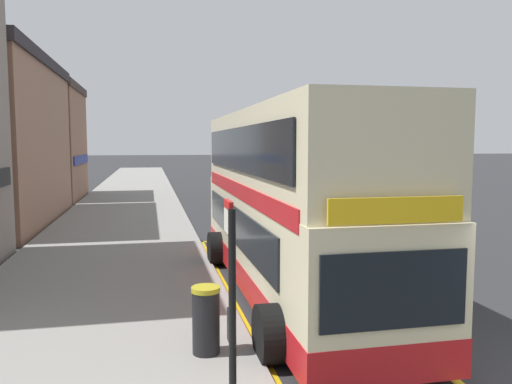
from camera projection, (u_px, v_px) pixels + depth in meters
ground_plane at (226, 191)px, 38.69m from camera, size 260.00×260.00×0.00m
pavement_near at (133, 192)px, 37.24m from camera, size 6.00×76.00×0.14m
double_decker_bus at (288, 208)px, 12.20m from camera, size 3.23×10.94×4.40m
bus_bay_markings at (285, 292)px, 12.26m from camera, size 2.87×13.71×0.01m
bus_stop_sign at (231, 300)px, 5.94m from camera, size 0.09×0.51×2.81m
terrace_far at (9, 142)px, 32.06m from camera, size 8.81×7.86×8.38m
parked_car_black_ahead at (302, 184)px, 35.66m from camera, size 2.09×4.20×1.62m
parked_car_teal_far at (258, 172)px, 50.81m from camera, size 2.09×4.20×1.62m
litter_bin at (206, 320)px, 8.33m from camera, size 0.48×0.48×1.13m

